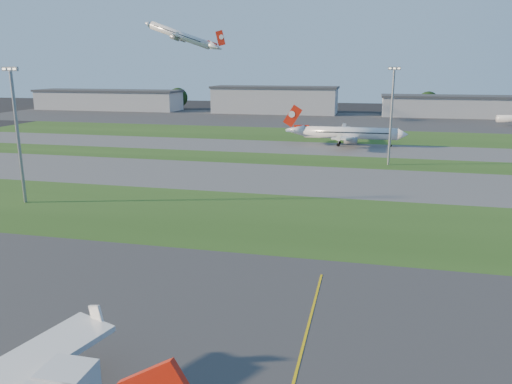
% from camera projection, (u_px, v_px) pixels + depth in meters
% --- Properties ---
extents(grass_strip_a, '(300.00, 34.00, 0.01)m').
position_uv_depth(grass_strip_a, '(306.00, 222.00, 85.33)').
color(grass_strip_a, '#274717').
rests_on(grass_strip_a, ground).
extents(taxiway_a, '(300.00, 32.00, 0.01)m').
position_uv_depth(taxiway_a, '(324.00, 180.00, 116.50)').
color(taxiway_a, '#515154').
rests_on(taxiway_a, ground).
extents(grass_strip_b, '(300.00, 18.00, 0.01)m').
position_uv_depth(grass_strip_b, '(333.00, 161.00, 140.11)').
color(grass_strip_b, '#274717').
rests_on(grass_strip_b, ground).
extents(taxiway_b, '(300.00, 26.00, 0.01)m').
position_uv_depth(taxiway_b, '(338.00, 149.00, 160.90)').
color(taxiway_b, '#515154').
rests_on(taxiway_b, ground).
extents(grass_strip_c, '(300.00, 40.00, 0.01)m').
position_uv_depth(grass_strip_c, '(344.00, 136.00, 192.07)').
color(grass_strip_c, '#274717').
rests_on(grass_strip_c, ground).
extents(apron_far, '(400.00, 80.00, 0.01)m').
position_uv_depth(apron_far, '(352.00, 120.00, 248.75)').
color(apron_far, '#333335').
rests_on(apron_far, ground).
extents(airliner_taxiing, '(38.21, 32.45, 11.93)m').
position_uv_depth(airliner_taxiing, '(349.00, 133.00, 167.03)').
color(airliner_taxiing, silver).
rests_on(airliner_taxiing, ground).
extents(airliner_departing, '(36.40, 30.74, 11.37)m').
position_uv_depth(airliner_departing, '(181.00, 36.00, 233.87)').
color(airliner_departing, silver).
extents(light_mast_west, '(3.20, 0.70, 25.80)m').
position_uv_depth(light_mast_west, '(17.00, 127.00, 93.83)').
color(light_mast_west, gray).
rests_on(light_mast_west, ground).
extents(light_mast_centre, '(3.20, 0.70, 25.80)m').
position_uv_depth(light_mast_centre, '(392.00, 110.00, 131.32)').
color(light_mast_centre, gray).
rests_on(light_mast_centre, ground).
extents(hangar_far_west, '(91.80, 23.00, 12.20)m').
position_uv_depth(hangar_far_west, '(108.00, 100.00, 308.62)').
color(hangar_far_west, gray).
rests_on(hangar_far_west, ground).
extents(hangar_west, '(71.40, 23.00, 15.20)m').
position_uv_depth(hangar_west, '(275.00, 100.00, 285.14)').
color(hangar_west, gray).
rests_on(hangar_west, ground).
extents(hangar_east, '(81.60, 23.00, 11.20)m').
position_uv_depth(hangar_east, '(460.00, 106.00, 263.61)').
color(hangar_east, gray).
rests_on(hangar_east, ground).
extents(tree_far_west, '(11.00, 11.00, 12.00)m').
position_uv_depth(tree_far_west, '(63.00, 97.00, 329.63)').
color(tree_far_west, black).
rests_on(tree_far_west, ground).
extents(tree_west, '(12.10, 12.10, 13.20)m').
position_uv_depth(tree_west, '(178.00, 98.00, 313.74)').
color(tree_west, black).
rests_on(tree_west, ground).
extents(tree_mid_west, '(9.90, 9.90, 10.80)m').
position_uv_depth(tree_mid_west, '(320.00, 102.00, 290.46)').
color(tree_mid_west, black).
rests_on(tree_mid_west, ground).
extents(tree_mid_east, '(11.55, 11.55, 12.60)m').
position_uv_depth(tree_mid_east, '(428.00, 102.00, 279.85)').
color(tree_mid_east, black).
rests_on(tree_mid_east, ground).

